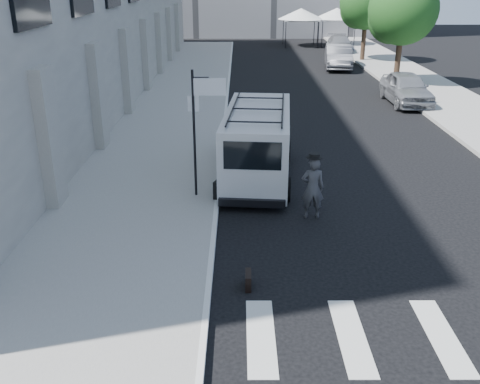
{
  "coord_description": "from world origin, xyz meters",
  "views": [
    {
      "loc": [
        -1.38,
        -10.77,
        5.94
      ],
      "look_at": [
        -1.36,
        0.57,
        1.3
      ],
      "focal_mm": 40.0,
      "sensor_mm": 36.0,
      "label": 1
    }
  ],
  "objects_px": {
    "cargo_van": "(258,142)",
    "parked_car_a": "(406,88)",
    "parked_car_b": "(338,56)",
    "parked_car_c": "(340,44)",
    "businessman": "(313,188)",
    "briefcase": "(248,280)",
    "suitcase": "(221,191)"
  },
  "relations": [
    {
      "from": "cargo_van",
      "to": "parked_car_a",
      "type": "distance_m",
      "value": 12.79
    },
    {
      "from": "parked_car_b",
      "to": "parked_car_c",
      "type": "bearing_deg",
      "value": 85.72
    },
    {
      "from": "parked_car_b",
      "to": "parked_car_a",
      "type": "bearing_deg",
      "value": -75.76
    },
    {
      "from": "parked_car_a",
      "to": "businessman",
      "type": "bearing_deg",
      "value": -115.64
    },
    {
      "from": "briefcase",
      "to": "parked_car_c",
      "type": "relative_size",
      "value": 0.1
    },
    {
      "from": "parked_car_a",
      "to": "parked_car_c",
      "type": "height_order",
      "value": "parked_car_a"
    },
    {
      "from": "parked_car_a",
      "to": "parked_car_b",
      "type": "bearing_deg",
      "value": 97.51
    },
    {
      "from": "suitcase",
      "to": "parked_car_a",
      "type": "relative_size",
      "value": 0.28
    },
    {
      "from": "suitcase",
      "to": "parked_car_a",
      "type": "xyz_separation_m",
      "value": [
        8.7,
        12.31,
        0.43
      ]
    },
    {
      "from": "businessman",
      "to": "suitcase",
      "type": "bearing_deg",
      "value": -22.52
    },
    {
      "from": "businessman",
      "to": "briefcase",
      "type": "xyz_separation_m",
      "value": [
        -1.71,
        -3.4,
        -0.65
      ]
    },
    {
      "from": "businessman",
      "to": "cargo_van",
      "type": "height_order",
      "value": "cargo_van"
    },
    {
      "from": "briefcase",
      "to": "parked_car_a",
      "type": "relative_size",
      "value": 0.1
    },
    {
      "from": "briefcase",
      "to": "parked_car_c",
      "type": "bearing_deg",
      "value": 77.7
    },
    {
      "from": "businessman",
      "to": "parked_car_a",
      "type": "xyz_separation_m",
      "value": [
        6.29,
        13.31,
        -0.06
      ]
    },
    {
      "from": "cargo_van",
      "to": "briefcase",
      "type": "bearing_deg",
      "value": -88.58
    },
    {
      "from": "cargo_van",
      "to": "parked_car_c",
      "type": "xyz_separation_m",
      "value": [
        7.61,
        28.88,
        -0.47
      ]
    },
    {
      "from": "businessman",
      "to": "cargo_van",
      "type": "relative_size",
      "value": 0.28
    },
    {
      "from": "briefcase",
      "to": "businessman",
      "type": "bearing_deg",
      "value": 63.79
    },
    {
      "from": "parked_car_b",
      "to": "parked_car_c",
      "type": "xyz_separation_m",
      "value": [
        1.48,
        7.87,
        -0.12
      ]
    },
    {
      "from": "parked_car_c",
      "to": "cargo_van",
      "type": "bearing_deg",
      "value": -102.19
    },
    {
      "from": "cargo_van",
      "to": "parked_car_c",
      "type": "relative_size",
      "value": 1.28
    },
    {
      "from": "suitcase",
      "to": "cargo_van",
      "type": "height_order",
      "value": "cargo_van"
    },
    {
      "from": "cargo_van",
      "to": "parked_car_b",
      "type": "height_order",
      "value": "cargo_van"
    },
    {
      "from": "suitcase",
      "to": "businessman",
      "type": "bearing_deg",
      "value": -2.94
    },
    {
      "from": "briefcase",
      "to": "cargo_van",
      "type": "bearing_deg",
      "value": 86.99
    },
    {
      "from": "briefcase",
      "to": "suitcase",
      "type": "relative_size",
      "value": 0.35
    },
    {
      "from": "cargo_van",
      "to": "parked_car_c",
      "type": "bearing_deg",
      "value": 80.14
    },
    {
      "from": "businessman",
      "to": "parked_car_b",
      "type": "bearing_deg",
      "value": -101.26
    },
    {
      "from": "briefcase",
      "to": "cargo_van",
      "type": "xyz_separation_m",
      "value": [
        0.39,
        6.44,
        0.96
      ]
    },
    {
      "from": "businessman",
      "to": "parked_car_c",
      "type": "height_order",
      "value": "businessman"
    },
    {
      "from": "suitcase",
      "to": "parked_car_c",
      "type": "xyz_separation_m",
      "value": [
        8.7,
        30.91,
        0.33
      ]
    }
  ]
}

